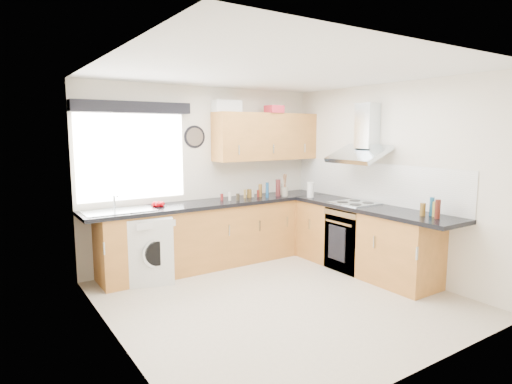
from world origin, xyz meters
TOP-DOWN VIEW (x-y plane):
  - ground_plane at (0.00, 0.00)m, footprint 3.60×3.60m
  - ceiling at (0.00, 0.00)m, footprint 3.60×3.60m
  - wall_back at (0.00, 1.80)m, footprint 3.60×0.02m
  - wall_front at (0.00, -1.80)m, footprint 3.60×0.02m
  - wall_left at (-1.80, 0.00)m, footprint 0.02×3.60m
  - wall_right at (1.80, 0.00)m, footprint 0.02×3.60m
  - window at (-1.05, 1.79)m, footprint 1.40×0.02m
  - window_blind at (-1.05, 1.70)m, footprint 1.50×0.18m
  - splashback at (1.79, 0.30)m, footprint 0.01×3.00m
  - base_cab_back at (-0.10, 1.51)m, footprint 3.00×0.58m
  - base_cab_corner at (1.50, 1.50)m, footprint 0.60×0.60m
  - base_cab_right at (1.51, 0.15)m, footprint 0.58×2.10m
  - worktop_back at (0.00, 1.50)m, footprint 3.60×0.62m
  - worktop_right at (1.50, 0.00)m, footprint 0.62×2.42m
  - sink at (-1.33, 1.50)m, footprint 0.84×0.46m
  - oven at (1.50, 0.30)m, footprint 0.56×0.58m
  - hob_plate at (1.50, 0.30)m, footprint 0.52×0.52m
  - extractor_hood at (1.60, 0.30)m, footprint 0.52×0.78m
  - upper_cabinets at (0.95, 1.62)m, footprint 1.70×0.35m
  - washing_machine at (-1.00, 1.40)m, footprint 0.71×0.70m
  - wall_clock at (-0.16, 1.78)m, footprint 0.32×0.04m
  - casserole at (0.30, 1.72)m, footprint 0.42×0.31m
  - storage_box at (1.02, 1.52)m, footprint 0.25×0.21m
  - utensil_pot at (1.10, 1.35)m, footprint 0.12×0.12m
  - kitchen_roll at (1.35, 1.05)m, footprint 0.12×0.12m
  - tomato_cluster at (-0.81, 1.54)m, footprint 0.16×0.16m
  - jar_0 at (0.77, 1.51)m, footprint 0.05×0.05m
  - jar_1 at (0.13, 1.55)m, footprint 0.04×0.04m
  - jar_2 at (1.02, 1.41)m, footprint 0.07×0.07m
  - jar_3 at (0.21, 1.46)m, footprint 0.04×0.04m
  - jar_4 at (0.81, 1.40)m, footprint 0.05×0.05m
  - jar_5 at (0.73, 1.51)m, footprint 0.04×0.04m
  - jar_6 at (0.29, 1.38)m, footprint 0.05×0.05m
  - jar_7 at (0.51, 1.53)m, footprint 0.04×0.04m
  - jar_8 at (0.66, 1.56)m, footprint 0.06×0.06m
  - jar_9 at (1.12, 1.49)m, footprint 0.07×0.07m
  - jar_10 at (0.59, 1.54)m, footprint 0.07×0.07m
  - bottle_0 at (1.51, -0.73)m, footprint 0.06×0.06m
  - bottle_1 at (1.51, -0.92)m, footprint 0.06×0.06m
  - bottle_2 at (1.59, -0.79)m, footprint 0.05×0.05m
  - bottle_3 at (1.58, -0.84)m, footprint 0.06×0.06m

SIDE VIEW (x-z plane):
  - ground_plane at x=0.00m, z-range 0.00..0.00m
  - washing_machine at x=-1.00m, z-range 0.00..0.83m
  - oven at x=1.50m, z-range 0.00..0.85m
  - base_cab_back at x=-0.10m, z-range 0.00..0.86m
  - base_cab_corner at x=1.50m, z-range 0.00..0.86m
  - base_cab_right at x=1.51m, z-range 0.00..0.86m
  - worktop_back at x=0.00m, z-range 0.86..0.91m
  - worktop_right at x=1.50m, z-range 0.86..0.91m
  - hob_plate at x=1.50m, z-range 0.91..0.92m
  - tomato_cluster at x=-0.81m, z-range 0.91..0.98m
  - sink at x=-1.33m, z-range 0.90..1.00m
  - jar_1 at x=0.13m, z-range 0.91..1.00m
  - jar_8 at x=0.66m, z-range 0.91..1.01m
  - jar_6 at x=0.29m, z-range 0.91..1.01m
  - jar_5 at x=0.73m, z-range 0.91..1.02m
  - jar_3 at x=0.21m, z-range 0.91..1.03m
  - jar_10 at x=0.59m, z-range 0.91..1.03m
  - jar_7 at x=0.51m, z-range 0.91..1.04m
  - utensil_pot at x=1.10m, z-range 0.91..1.05m
  - bottle_0 at x=1.51m, z-range 0.91..1.06m
  - bottle_3 at x=1.58m, z-range 0.91..1.08m
  - jar_9 at x=1.12m, z-range 0.91..1.08m
  - jar_0 at x=0.77m, z-range 0.91..1.10m
  - bottle_1 at x=1.51m, z-range 0.91..1.12m
  - bottle_2 at x=1.59m, z-range 0.91..1.13m
  - jar_4 at x=0.81m, z-range 0.91..1.13m
  - kitchen_roll at x=1.35m, z-range 0.91..1.14m
  - jar_2 at x=1.02m, z-range 0.91..1.16m
  - splashback at x=1.79m, z-range 0.91..1.45m
  - wall_back at x=0.00m, z-range 0.00..2.50m
  - wall_front at x=0.00m, z-range 0.00..2.50m
  - wall_left at x=-1.80m, z-range 0.00..2.50m
  - wall_right at x=1.80m, z-range 0.00..2.50m
  - window at x=-1.05m, z-range 1.00..2.10m
  - extractor_hood at x=1.60m, z-range 1.44..2.10m
  - upper_cabinets at x=0.95m, z-range 1.45..2.15m
  - wall_clock at x=-0.16m, z-range 1.64..1.96m
  - window_blind at x=-1.05m, z-range 2.11..2.25m
  - storage_box at x=1.02m, z-range 2.15..2.26m
  - casserole at x=0.30m, z-range 2.15..2.32m
  - ceiling at x=0.00m, z-range 2.49..2.51m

